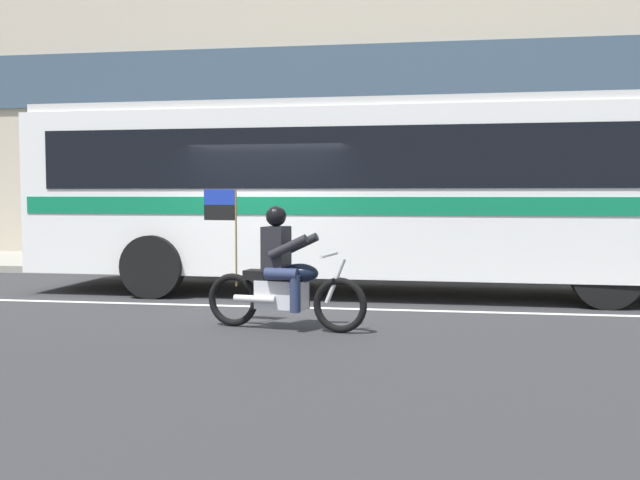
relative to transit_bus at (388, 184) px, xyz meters
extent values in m
plane|color=#2B2B2D|center=(-1.88, -1.19, -1.88)|extent=(60.00, 60.00, 0.00)
cube|color=gray|center=(-1.88, 3.91, -1.81)|extent=(28.00, 3.80, 0.15)
cube|color=silver|center=(-1.88, -1.79, -1.88)|extent=(26.60, 0.14, 0.01)
cube|color=#384C60|center=(-1.88, 5.77, 2.82)|extent=(25.76, 0.10, 1.40)
cube|color=white|center=(0.00, 0.01, -0.15)|extent=(12.22, 2.83, 2.70)
cube|color=black|center=(0.00, 0.01, 0.40)|extent=(11.25, 2.85, 0.96)
cube|color=#0F7247|center=(0.00, 0.01, -0.35)|extent=(11.98, 2.85, 0.28)
cube|color=silver|center=(0.00, 0.01, 1.26)|extent=(11.98, 2.69, 0.16)
cylinder|color=black|center=(-3.77, -1.17, -1.36)|extent=(1.04, 0.30, 1.04)
cylinder|color=black|center=(3.35, -1.17, -1.36)|extent=(1.04, 0.30, 1.04)
torus|color=black|center=(-0.32, -3.68, -1.54)|extent=(0.70, 0.20, 0.69)
torus|color=black|center=(-1.75, -3.45, -1.54)|extent=(0.70, 0.20, 0.69)
cube|color=silver|center=(-1.09, -3.56, -1.44)|extent=(0.68, 0.38, 0.36)
ellipsoid|color=black|center=(-0.84, -3.60, -1.16)|extent=(0.52, 0.35, 0.24)
cube|color=black|center=(-1.28, -3.53, -1.20)|extent=(0.59, 0.35, 0.12)
cylinder|color=silver|center=(-0.38, -3.68, -1.24)|extent=(0.28, 0.10, 0.58)
cylinder|color=silver|center=(-0.46, -3.66, -0.92)|extent=(0.14, 0.64, 0.04)
cylinder|color=silver|center=(-1.41, -3.67, -1.49)|extent=(0.56, 0.18, 0.09)
cube|color=black|center=(-1.15, -3.55, -0.86)|extent=(0.33, 0.40, 0.56)
sphere|color=black|center=(-1.15, -3.55, -0.45)|extent=(0.26, 0.26, 0.26)
cylinder|color=#232D4C|center=(-0.99, -3.39, -1.16)|extent=(0.44, 0.22, 0.15)
cylinder|color=#232D4C|center=(-0.81, -3.42, -1.40)|extent=(0.13, 0.13, 0.46)
cylinder|color=#232D4C|center=(-1.05, -3.75, -1.16)|extent=(0.44, 0.22, 0.15)
cylinder|color=#232D4C|center=(-0.87, -3.78, -1.40)|extent=(0.13, 0.13, 0.46)
cylinder|color=black|center=(-0.89, -3.39, -0.82)|extent=(0.53, 0.19, 0.32)
cylinder|color=black|center=(-0.95, -3.78, -0.82)|extent=(0.53, 0.19, 0.32)
cylinder|color=olive|center=(-1.70, -3.46, -0.73)|extent=(0.02, 0.02, 1.25)
cube|color=#1933A5|center=(-1.93, -3.42, -0.21)|extent=(0.44, 0.09, 0.20)
cube|color=black|center=(-1.93, -3.42, -0.41)|extent=(0.44, 0.09, 0.20)
cylinder|color=gold|center=(1.04, 2.86, -1.44)|extent=(0.22, 0.22, 0.58)
sphere|color=gold|center=(1.04, 2.86, -1.08)|extent=(0.20, 0.20, 0.20)
cylinder|color=gold|center=(1.04, 2.72, -1.41)|extent=(0.09, 0.10, 0.09)
camera|label=1|loc=(0.88, -12.62, -0.16)|focal=41.36mm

